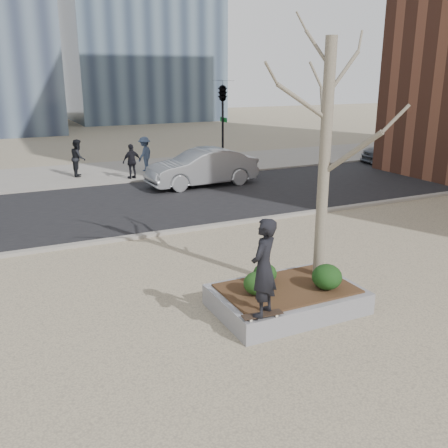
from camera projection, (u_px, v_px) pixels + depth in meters
name	position (u px, v px, depth m)	size (l,w,h in m)	color
ground	(245.00, 318.00, 10.14)	(120.00, 120.00, 0.00)	tan
street	(120.00, 206.00, 18.76)	(60.00, 8.00, 0.02)	black
far_sidewalk	(84.00, 174.00, 24.80)	(60.00, 6.00, 0.02)	gray
planter	(287.00, 299.00, 10.49)	(3.00, 2.00, 0.45)	gray
planter_mulch	(287.00, 288.00, 10.42)	(2.70, 1.70, 0.04)	#382314
sycamore_tree	(327.00, 124.00, 10.14)	(2.80, 2.80, 6.60)	gray
shrub_left	(257.00, 283.00, 10.04)	(0.55, 0.55, 0.47)	#1A3A12
shrub_middle	(265.00, 273.00, 10.59)	(0.50, 0.50, 0.43)	#103311
shrub_right	(327.00, 277.00, 10.28)	(0.62, 0.62, 0.53)	#153310
skateboard	(262.00, 316.00, 9.20)	(0.78, 0.20, 0.07)	black
skateboarder	(264.00, 268.00, 8.92)	(0.67, 0.44, 1.83)	black
car_silver	(202.00, 167.00, 21.95)	(1.71, 4.89, 1.61)	#95989D
car_third	(403.00, 150.00, 27.90)	(1.93, 4.74, 1.38)	#595D65
pedestrian_a	(78.00, 158.00, 23.95)	(0.86, 0.67, 1.77)	black
pedestrian_b	(145.00, 154.00, 25.31)	(1.11, 0.64, 1.73)	#384865
pedestrian_c	(132.00, 161.00, 23.41)	(0.95, 0.40, 1.63)	black
traffic_light_far	(223.00, 127.00, 24.79)	(0.60, 2.48, 4.50)	black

